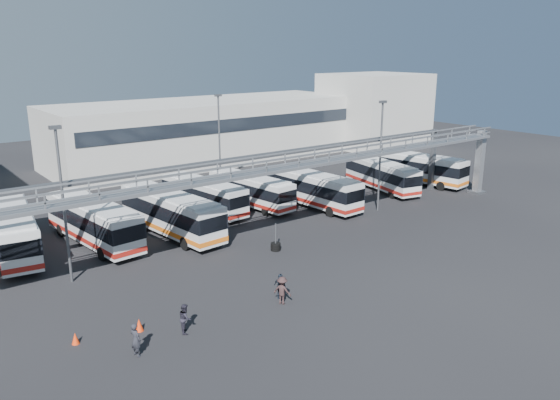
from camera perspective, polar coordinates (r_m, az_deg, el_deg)
ground at (r=39.37m, az=5.80°, el=-6.45°), size 140.00×140.00×0.00m
gantry at (r=41.98m, az=0.51°, el=2.91°), size 51.40×5.15×7.10m
warehouse at (r=75.14m, az=-7.49°, el=7.25°), size 42.00×14.00×8.00m
building_right at (r=86.57m, az=9.80°, el=9.24°), size 14.00×12.00×11.00m
light_pole_left at (r=36.70m, az=-21.76°, el=0.28°), size 0.70×0.35×10.21m
light_pole_mid at (r=50.83m, az=10.46°, el=5.14°), size 0.70×0.35×10.21m
light_pole_back at (r=57.24m, az=-6.36°, el=6.45°), size 0.70×0.35×10.21m
bus_1 at (r=44.35m, az=-26.02°, el=-2.86°), size 4.15×11.48×3.41m
bus_2 at (r=44.37m, az=-18.94°, el=-2.07°), size 3.82×11.55×3.44m
bus_3 at (r=44.91m, az=-11.30°, el=-1.26°), size 3.79×11.72×3.50m
bus_4 at (r=50.70m, az=-7.97°, el=0.56°), size 3.58×10.38×3.09m
bus_5 at (r=52.19m, az=-3.08°, el=1.10°), size 3.48×10.22×3.04m
bus_6 at (r=52.15m, az=3.47°, el=1.24°), size 3.04×10.96×3.30m
bus_8 at (r=59.29m, az=10.58°, el=2.67°), size 4.47×10.63×3.15m
bus_9 at (r=63.11m, az=14.25°, el=3.32°), size 4.13×11.17×3.32m
pedestrian_a at (r=28.59m, az=-14.84°, el=-13.92°), size 0.57×0.73×1.75m
pedestrian_b at (r=30.19m, az=-9.88°, el=-12.07°), size 0.88×0.97×1.63m
pedestrian_c at (r=32.77m, az=0.24°, el=-9.43°), size 1.07×1.27×1.71m
pedestrian_d at (r=33.31m, az=0.04°, el=-9.05°), size 0.58×1.03×1.66m
cone_left at (r=30.80m, az=-20.60°, el=-13.37°), size 0.42×0.42×0.63m
cone_right at (r=31.03m, az=-14.50°, el=-12.51°), size 0.55×0.55×0.71m
tire_stack at (r=41.17m, az=-0.46°, el=-4.82°), size 0.75×0.75×2.14m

